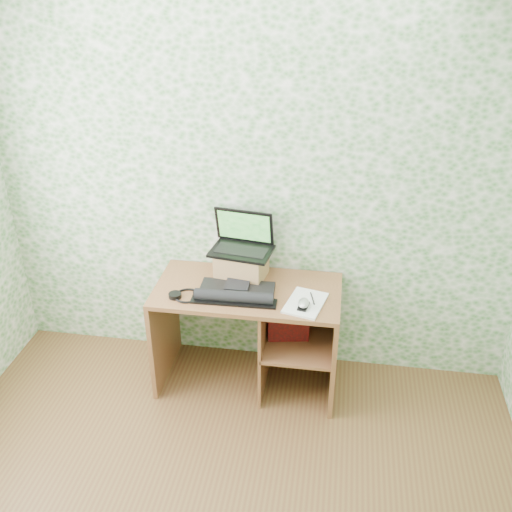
% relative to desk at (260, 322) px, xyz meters
% --- Properties ---
extents(wall_back, '(3.50, 0.00, 3.50)m').
position_rel_desk_xyz_m(wall_back, '(-0.08, 0.28, 0.82)').
color(wall_back, silver).
rests_on(wall_back, ground).
extents(desk, '(1.20, 0.60, 0.75)m').
position_rel_desk_xyz_m(desk, '(0.00, 0.00, 0.00)').
color(desk, brown).
rests_on(desk, floor).
extents(riser, '(0.34, 0.30, 0.19)m').
position_rel_desk_xyz_m(riser, '(-0.14, 0.12, 0.36)').
color(riser, '#A07B47').
rests_on(riser, desk).
extents(laptop, '(0.43, 0.33, 0.26)m').
position_rel_desk_xyz_m(laptop, '(-0.14, 0.16, 0.52)').
color(laptop, black).
rests_on(laptop, riser).
extents(keyboard, '(0.54, 0.28, 0.07)m').
position_rel_desk_xyz_m(keyboard, '(-0.14, -0.12, 0.29)').
color(keyboard, black).
rests_on(keyboard, desk).
extents(headphones, '(0.23, 0.20, 0.03)m').
position_rel_desk_xyz_m(headphones, '(-0.44, -0.18, 0.28)').
color(headphones, black).
rests_on(headphones, desk).
extents(notepad, '(0.28, 0.35, 0.01)m').
position_rel_desk_xyz_m(notepad, '(0.31, -0.15, 0.28)').
color(notepad, white).
rests_on(notepad, desk).
extents(mouse, '(0.08, 0.12, 0.04)m').
position_rel_desk_xyz_m(mouse, '(0.30, -0.20, 0.30)').
color(mouse, silver).
rests_on(mouse, notepad).
extents(pen, '(0.04, 0.13, 0.01)m').
position_rel_desk_xyz_m(pen, '(0.34, -0.10, 0.29)').
color(pen, black).
rests_on(pen, notepad).
extents(red_box, '(0.28, 0.13, 0.32)m').
position_rel_desk_xyz_m(red_box, '(0.19, -0.03, 0.07)').
color(red_box, maroon).
rests_on(red_box, desk).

